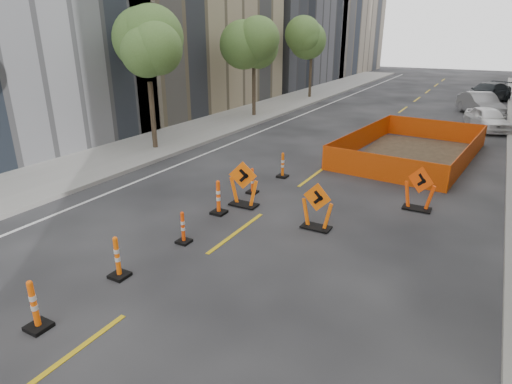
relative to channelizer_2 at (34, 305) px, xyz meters
The scene contains 19 objects.
ground_plane 2.06m from the channelizer_2, 53.73° to the left, with size 140.00×140.00×0.00m, color black.
sidewalk_left 15.70m from the channelizer_2, 119.90° to the left, with size 4.00×90.00×0.15m, color gray.
bld_left_d 44.24m from the channelizer_2, 111.19° to the left, with size 12.00×16.00×14.00m, color #4C4C51.
tree_l_b 14.24m from the channelizer_2, 121.90° to the left, with size 2.80×2.80×5.95m.
tree_l_c 23.12m from the channelizer_2, 108.49° to the left, with size 2.80×2.80×5.95m.
tree_l_d 32.66m from the channelizer_2, 102.87° to the left, with size 2.80×2.80×5.95m.
channelizer_2 is the anchor object (origin of this frame).
channelizer_3 2.17m from the channelizer_2, 90.39° to the left, with size 0.42×0.42×1.07m, color #F45F0A, non-canonical shape.
channelizer_4 4.34m from the channelizer_2, 87.04° to the left, with size 0.37×0.37×0.94m, color #E94109, non-canonical shape.
channelizer_5 6.50m from the channelizer_2, 90.44° to the left, with size 0.45×0.45×1.13m, color #FF4F0A, non-canonical shape.
channelizer_6 8.67m from the channelizer_2, 90.19° to the left, with size 0.38×0.38×0.95m, color #F5480A, non-canonical shape.
channelizer_7 10.84m from the channelizer_2, 89.25° to the left, with size 0.40×0.40×1.03m, color #E45809, non-canonical shape.
chevron_sign_left 7.48m from the channelizer_2, 87.57° to the left, with size 1.05×0.63×1.57m, color #FF640A, non-canonical shape.
chevron_sign_center 7.65m from the channelizer_2, 66.00° to the left, with size 0.97×0.58×1.45m, color #F25F0A, non-canonical shape.
chevron_sign_right 11.38m from the channelizer_2, 61.14° to the left, with size 1.00×0.60×1.50m, color #EE460A, non-canonical shape.
safety_fence 17.02m from the channelizer_2, 76.07° to the left, with size 4.98×8.48×1.06m, color #DF470B, non-canonical shape.
parked_car_near 25.69m from the channelizer_2, 74.32° to the left, with size 1.59×3.94×1.34m, color white.
parked_car_mid 30.34m from the channelizer_2, 78.05° to the left, with size 1.66×4.75×1.57m, color gray.
parked_car_far 37.26m from the channelizer_2, 80.07° to the left, with size 2.20×5.41×1.57m, color black.
Camera 1 is at (5.98, -5.62, 5.53)m, focal length 30.00 mm.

